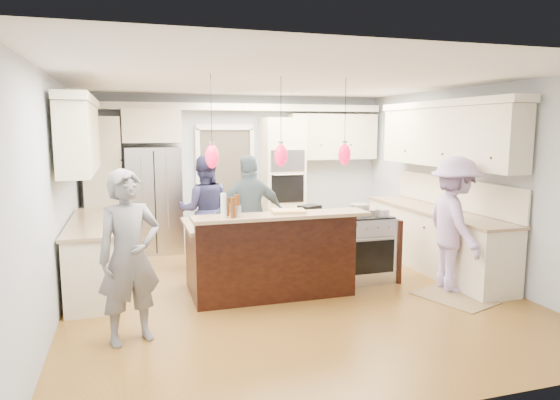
# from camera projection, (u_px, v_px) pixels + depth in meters

# --- Properties ---
(ground_plane) EXTENTS (6.00, 6.00, 0.00)m
(ground_plane) POSITION_uv_depth(u_px,v_px,m) (288.00, 290.00, 6.57)
(ground_plane) COLOR olive
(ground_plane) RESTS_ON ground
(room_shell) EXTENTS (5.54, 6.04, 2.72)m
(room_shell) POSITION_uv_depth(u_px,v_px,m) (288.00, 152.00, 6.31)
(room_shell) COLOR #B2BCC6
(room_shell) RESTS_ON ground
(refrigerator) EXTENTS (0.90, 0.70, 1.80)m
(refrigerator) POSITION_uv_depth(u_px,v_px,m) (154.00, 200.00, 8.50)
(refrigerator) COLOR #B7B7BC
(refrigerator) RESTS_ON ground
(oven_column) EXTENTS (0.72, 0.69, 2.30)m
(oven_column) POSITION_uv_depth(u_px,v_px,m) (282.00, 181.00, 9.15)
(oven_column) COLOR beige
(oven_column) RESTS_ON ground
(back_upper_cabinets) EXTENTS (5.30, 0.61, 2.54)m
(back_upper_cabinets) POSITION_uv_depth(u_px,v_px,m) (199.00, 154.00, 8.73)
(back_upper_cabinets) COLOR beige
(back_upper_cabinets) RESTS_ON ground
(right_counter_run) EXTENTS (0.64, 3.10, 2.51)m
(right_counter_run) POSITION_uv_depth(u_px,v_px,m) (438.00, 200.00, 7.41)
(right_counter_run) COLOR beige
(right_counter_run) RESTS_ON ground
(left_cabinets) EXTENTS (0.64, 2.30, 2.51)m
(left_cabinets) POSITION_uv_depth(u_px,v_px,m) (90.00, 210.00, 6.48)
(left_cabinets) COLOR beige
(left_cabinets) RESTS_ON ground
(kitchen_island) EXTENTS (2.10, 1.46, 1.12)m
(kitchen_island) POSITION_uv_depth(u_px,v_px,m) (268.00, 254.00, 6.50)
(kitchen_island) COLOR black
(kitchen_island) RESTS_ON ground
(island_range) EXTENTS (0.82, 0.71, 0.92)m
(island_range) POSITION_uv_depth(u_px,v_px,m) (363.00, 247.00, 6.98)
(island_range) COLOR #B7B7BC
(island_range) RESTS_ON ground
(pendant_lights) EXTENTS (1.75, 0.15, 1.03)m
(pendant_lights) POSITION_uv_depth(u_px,v_px,m) (281.00, 155.00, 5.76)
(pendant_lights) COLOR black
(pendant_lights) RESTS_ON ground
(person_bar_end) EXTENTS (0.73, 0.60, 1.73)m
(person_bar_end) POSITION_uv_depth(u_px,v_px,m) (129.00, 257.00, 4.88)
(person_bar_end) COLOR slate
(person_bar_end) RESTS_ON ground
(person_far_left) EXTENTS (0.91, 0.76, 1.70)m
(person_far_left) POSITION_uv_depth(u_px,v_px,m) (205.00, 210.00, 7.73)
(person_far_left) COLOR navy
(person_far_left) RESTS_ON ground
(person_far_right) EXTENTS (1.03, 0.44, 1.74)m
(person_far_right) POSITION_uv_depth(u_px,v_px,m) (250.00, 215.00, 7.17)
(person_far_right) COLOR #4A5D68
(person_far_right) RESTS_ON ground
(person_range_side) EXTENTS (0.84, 1.24, 1.76)m
(person_range_side) POSITION_uv_depth(u_px,v_px,m) (454.00, 224.00, 6.46)
(person_range_side) COLOR #AF93C6
(person_range_side) RESTS_ON ground
(floor_rug) EXTENTS (0.90, 1.08, 0.01)m
(floor_rug) POSITION_uv_depth(u_px,v_px,m) (454.00, 298.00, 6.25)
(floor_rug) COLOR #927A4F
(floor_rug) RESTS_ON ground
(water_bottle) EXTENTS (0.08, 0.08, 0.28)m
(water_bottle) POSITION_uv_depth(u_px,v_px,m) (224.00, 206.00, 5.53)
(water_bottle) COLOR silver
(water_bottle) RESTS_ON kitchen_island
(beer_bottle_a) EXTENTS (0.08, 0.08, 0.24)m
(beer_bottle_a) POSITION_uv_depth(u_px,v_px,m) (237.00, 205.00, 5.71)
(beer_bottle_a) COLOR #4C260D
(beer_bottle_a) RESTS_ON kitchen_island
(beer_bottle_b) EXTENTS (0.08, 0.08, 0.23)m
(beer_bottle_b) POSITION_uv_depth(u_px,v_px,m) (233.00, 208.00, 5.54)
(beer_bottle_b) COLOR #4C260D
(beer_bottle_b) RESTS_ON kitchen_island
(beer_bottle_c) EXTENTS (0.06, 0.06, 0.22)m
(beer_bottle_c) POSITION_uv_depth(u_px,v_px,m) (227.00, 207.00, 5.68)
(beer_bottle_c) COLOR #4C260D
(beer_bottle_c) RESTS_ON kitchen_island
(drink_can) EXTENTS (0.08, 0.08, 0.13)m
(drink_can) POSITION_uv_depth(u_px,v_px,m) (238.00, 211.00, 5.62)
(drink_can) COLOR #B7B7BC
(drink_can) RESTS_ON kitchen_island
(cutting_board) EXTENTS (0.44, 0.34, 0.03)m
(cutting_board) POSITION_uv_depth(u_px,v_px,m) (288.00, 211.00, 5.93)
(cutting_board) COLOR tan
(cutting_board) RESTS_ON kitchen_island
(pot_large) EXTENTS (0.27, 0.27, 0.16)m
(pot_large) POSITION_uv_depth(u_px,v_px,m) (360.00, 210.00, 6.88)
(pot_large) COLOR #B7B7BC
(pot_large) RESTS_ON island_range
(pot_small) EXTENTS (0.19, 0.19, 0.09)m
(pot_small) POSITION_uv_depth(u_px,v_px,m) (383.00, 213.00, 6.83)
(pot_small) COLOR #B7B7BC
(pot_small) RESTS_ON island_range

